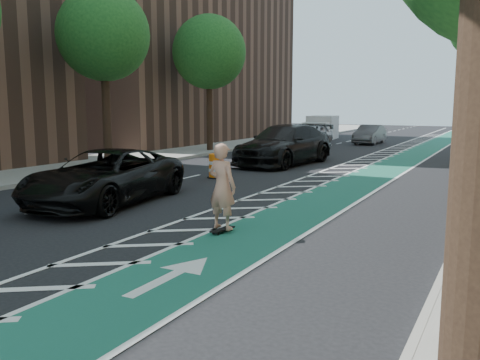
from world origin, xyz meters
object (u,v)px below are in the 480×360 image
Objects in this scene: suv_near at (105,177)px; skateboarder at (222,186)px; suv_far at (284,145)px; barrel_a at (216,167)px.

skateboarder is at bearing -23.64° from suv_near.
skateboarder is 13.25m from suv_far.
suv_far is at bearing 78.63° from suv_near.
suv_near is (-4.70, 1.34, -0.28)m from skateboarder.
suv_near is 5.98× the size of barrel_a.
barrel_a is (0.20, 5.86, -0.34)m from suv_near.
suv_near reaches higher than barrel_a.
suv_far is (-3.97, 12.64, -0.12)m from skateboarder.
suv_near is at bearing -88.23° from suv_far.
suv_near is at bearing -8.55° from skateboarder.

